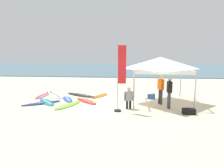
# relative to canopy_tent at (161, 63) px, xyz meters

# --- Properties ---
(ground_plane) EXTENTS (80.00, 80.00, 0.00)m
(ground_plane) POSITION_rel_canopy_tent_xyz_m (-2.73, -0.93, -2.39)
(ground_plane) COLOR beige
(sea) EXTENTS (80.00, 36.00, 0.10)m
(sea) POSITION_rel_canopy_tent_xyz_m (-2.73, 30.23, -2.34)
(sea) COLOR teal
(sea) RESTS_ON ground
(canopy_tent) EXTENTS (3.26, 3.26, 2.75)m
(canopy_tent) POSITION_rel_canopy_tent_xyz_m (0.00, 0.00, 0.00)
(canopy_tent) COLOR #B7B7BC
(canopy_tent) RESTS_ON ground
(surfboard_red) EXTENTS (1.88, 1.98, 0.19)m
(surfboard_red) POSITION_rel_canopy_tent_xyz_m (-4.48, -0.19, -2.35)
(surfboard_red) COLOR red
(surfboard_red) RESTS_ON ground
(surfboard_pink) EXTENTS (0.59, 2.10, 0.19)m
(surfboard_pink) POSITION_rel_canopy_tent_xyz_m (-7.90, 1.11, -2.35)
(surfboard_pink) COLOR pink
(surfboard_pink) RESTS_ON ground
(surfboard_black) EXTENTS (2.53, 1.96, 0.19)m
(surfboard_black) POSITION_rel_canopy_tent_xyz_m (-5.32, 1.58, -2.35)
(surfboard_black) COLOR black
(surfboard_black) RESTS_ON ground
(surfboard_navy) EXTENTS (2.18, 1.89, 0.19)m
(surfboard_navy) POSITION_rel_canopy_tent_xyz_m (-7.01, -0.96, -2.35)
(surfboard_navy) COLOR navy
(surfboard_navy) RESTS_ON ground
(surfboard_blue) EXTENTS (1.34, 1.89, 0.19)m
(surfboard_blue) POSITION_rel_canopy_tent_xyz_m (-5.81, 0.20, -2.35)
(surfboard_blue) COLOR blue
(surfboard_blue) RESTS_ON ground
(surfboard_lime) EXTENTS (1.34, 2.25, 0.19)m
(surfboard_lime) POSITION_rel_canopy_tent_xyz_m (-5.30, -1.28, -2.35)
(surfboard_lime) COLOR #7AD12D
(surfboard_lime) RESTS_ON ground
(surfboard_white) EXTENTS (2.03, 2.29, 0.19)m
(surfboard_white) POSITION_rel_canopy_tent_xyz_m (-7.11, 1.38, -2.35)
(surfboard_white) COLOR white
(surfboard_white) RESTS_ON ground
(surfboard_orange) EXTENTS (1.24, 1.92, 0.19)m
(surfboard_orange) POSITION_rel_canopy_tent_xyz_m (-3.89, 1.41, -2.35)
(surfboard_orange) COLOR orange
(surfboard_orange) RESTS_ON ground
(surfboard_teal) EXTENTS (1.86, 2.07, 0.19)m
(surfboard_teal) POSITION_rel_canopy_tent_xyz_m (-6.85, -0.64, -2.35)
(surfboard_teal) COLOR #19847F
(surfboard_teal) RESTS_ON ground
(person_orange) EXTENTS (0.37, 0.49, 1.71)m
(person_orange) POSITION_rel_canopy_tent_xyz_m (-0.01, -0.42, -1.40)
(person_orange) COLOR #383842
(person_orange) RESTS_ON ground
(person_black) EXTENTS (0.24, 0.55, 1.71)m
(person_black) POSITION_rel_canopy_tent_xyz_m (0.31, -1.31, -1.40)
(person_black) COLOR #383842
(person_black) RESTS_ON ground
(person_grey) EXTENTS (0.52, 0.33, 1.20)m
(person_grey) POSITION_rel_canopy_tent_xyz_m (-1.85, -1.58, -1.73)
(person_grey) COLOR black
(person_grey) RESTS_ON ground
(banner_flag) EXTENTS (0.60, 0.36, 3.40)m
(banner_flag) POSITION_rel_canopy_tent_xyz_m (-2.29, -2.13, -0.81)
(banner_flag) COLOR #99999E
(banner_flag) RESTS_ON ground
(gear_bag_near_tent) EXTENTS (0.61, 0.33, 0.28)m
(gear_bag_near_tent) POSITION_rel_canopy_tent_xyz_m (1.11, -2.27, -2.25)
(gear_bag_near_tent) COLOR black
(gear_bag_near_tent) RESTS_ON ground
(cooler_box) EXTENTS (0.50, 0.36, 0.39)m
(cooler_box) POSITION_rel_canopy_tent_xyz_m (-0.41, 0.97, -2.19)
(cooler_box) COLOR #2D60B7
(cooler_box) RESTS_ON ground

